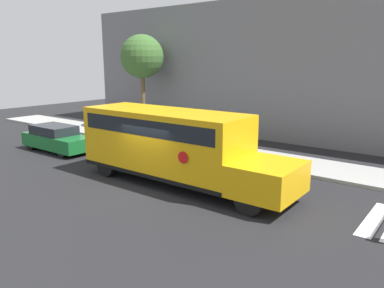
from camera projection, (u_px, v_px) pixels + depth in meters
The scene contains 6 objects.
ground_plane at pixel (152, 186), 15.24m from camera, with size 60.00×60.00×0.00m, color black.
sidewalk_strip at pixel (235, 154), 20.26m from camera, with size 44.00×3.00×0.15m.
building_backdrop at pixel (288, 70), 24.36m from camera, with size 32.00×4.00×8.86m.
school_bus at pixel (172, 143), 15.36m from camera, with size 9.50×2.57×3.01m.
parked_car at pixel (57, 138), 21.10m from camera, with size 4.57×1.74×1.45m.
tree_near_sidewalk at pixel (142, 57), 26.74m from camera, with size 3.10×3.10×6.86m.
Camera 1 is at (10.10, -10.53, 4.99)m, focal length 35.00 mm.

